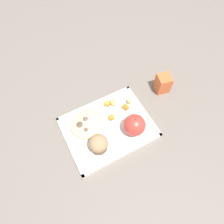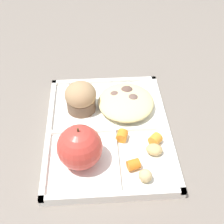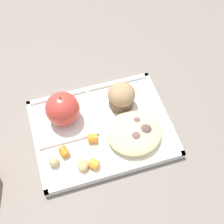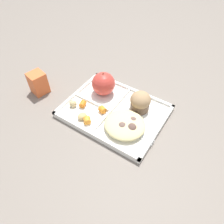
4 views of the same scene
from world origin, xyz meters
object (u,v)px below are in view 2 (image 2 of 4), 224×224
green_apple (80,147)px  bran_muffin (81,98)px  lunch_tray (108,131)px  plastic_fork (124,96)px

green_apple → bran_muffin: bearing=-0.0°
lunch_tray → plastic_fork: lunch_tray is taller
lunch_tray → green_apple: bearing=145.7°
green_apple → lunch_tray: bearing=-34.3°
green_apple → plastic_fork: green_apple is taller
lunch_tray → green_apple: 0.11m
green_apple → plastic_fork: (0.20, -0.10, -0.04)m
lunch_tray → plastic_fork: bearing=-22.8°
lunch_tray → green_apple: (-0.08, 0.06, 0.05)m
lunch_tray → green_apple: size_ratio=3.65×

